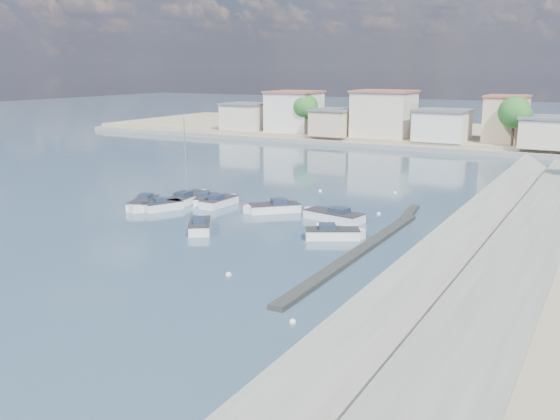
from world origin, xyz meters
name	(u,v)px	position (x,y,z in m)	size (l,w,h in m)	color
ground	(397,183)	(0.00, 40.00, 0.00)	(400.00, 400.00, 0.00)	#2A4354
seawall_walkway	(525,254)	(18.50, 13.00, 0.90)	(5.00, 90.00, 1.80)	slate
breakwater	(370,243)	(6.90, 12.69, 0.17)	(2.00, 31.02, 0.35)	black
far_shore_land	(483,137)	(0.00, 92.00, 0.70)	(160.00, 40.00, 1.40)	gray
far_shore_quay	(457,151)	(0.00, 71.00, 0.40)	(160.00, 2.50, 0.80)	slate
far_town	(534,123)	(10.71, 76.92, 4.93)	(113.01, 12.80, 8.35)	beige
shore_trees	(510,118)	(8.34, 68.11, 6.22)	(74.56, 38.32, 7.92)	#38281E
motorboat_a	(200,226)	(-7.83, 10.08, 0.38)	(3.92, 4.68, 1.48)	white
motorboat_b	(165,206)	(-15.54, 14.86, 0.38)	(3.02, 4.15, 1.48)	white
motorboat_c	(331,216)	(0.69, 18.98, 0.38)	(6.38, 3.19, 1.48)	white
motorboat_d	(272,208)	(-5.77, 19.10, 0.38)	(5.01, 4.87, 1.48)	white
motorboat_e	(220,202)	(-11.82, 19.13, 0.38)	(2.05, 5.10, 1.48)	white
motorboat_f	(206,199)	(-13.88, 19.43, 0.38)	(3.15, 4.55, 1.48)	white
motorboat_g	(143,204)	(-18.09, 14.44, 0.38)	(3.43, 5.47, 1.48)	white
motorboat_h	(335,234)	(3.65, 13.23, 0.38)	(4.80, 3.71, 1.48)	white
sailboat	(188,198)	(-15.74, 18.87, 0.41)	(2.57, 6.91, 9.00)	white
mooring_buoys	(332,225)	(1.66, 16.90, 0.05)	(15.06, 38.15, 0.40)	white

